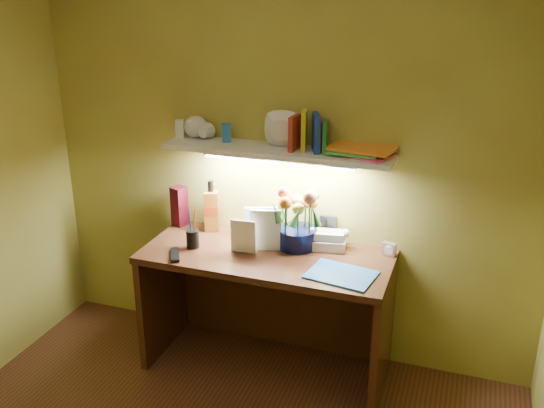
{
  "coord_description": "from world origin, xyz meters",
  "views": [
    {
      "loc": [
        1.04,
        -1.7,
        2.22
      ],
      "look_at": [
        -0.02,
        1.35,
        0.99
      ],
      "focal_mm": 40.0,
      "sensor_mm": 36.0,
      "label": 1
    }
  ],
  "objects_px": {
    "flower_bouquet": "(297,215)",
    "whisky_bottle": "(211,206)",
    "telephone": "(328,238)",
    "desk": "(267,312)",
    "desk_clock": "(389,249)"
  },
  "relations": [
    {
      "from": "flower_bouquet",
      "to": "whisky_bottle",
      "type": "height_order",
      "value": "flower_bouquet"
    },
    {
      "from": "flower_bouquet",
      "to": "whisky_bottle",
      "type": "relative_size",
      "value": 1.25
    },
    {
      "from": "flower_bouquet",
      "to": "telephone",
      "type": "xyz_separation_m",
      "value": [
        0.17,
        0.04,
        -0.14
      ]
    },
    {
      "from": "desk",
      "to": "whisky_bottle",
      "type": "relative_size",
      "value": 4.43
    },
    {
      "from": "flower_bouquet",
      "to": "whisky_bottle",
      "type": "xyz_separation_m",
      "value": [
        -0.56,
        0.07,
        -0.04
      ]
    },
    {
      "from": "telephone",
      "to": "whisky_bottle",
      "type": "height_order",
      "value": "whisky_bottle"
    },
    {
      "from": "telephone",
      "to": "whisky_bottle",
      "type": "bearing_deg",
      "value": 168.31
    },
    {
      "from": "desk",
      "to": "desk_clock",
      "type": "relative_size",
      "value": 18.9
    },
    {
      "from": "flower_bouquet",
      "to": "desk_clock",
      "type": "xyz_separation_m",
      "value": [
        0.52,
        0.06,
        -0.16
      ]
    },
    {
      "from": "desk_clock",
      "to": "desk",
      "type": "bearing_deg",
      "value": -151.27
    },
    {
      "from": "telephone",
      "to": "desk_clock",
      "type": "relative_size",
      "value": 2.71
    },
    {
      "from": "flower_bouquet",
      "to": "telephone",
      "type": "bearing_deg",
      "value": 14.56
    },
    {
      "from": "desk",
      "to": "flower_bouquet",
      "type": "xyz_separation_m",
      "value": [
        0.14,
        0.15,
        0.57
      ]
    },
    {
      "from": "telephone",
      "to": "desk_clock",
      "type": "distance_m",
      "value": 0.35
    },
    {
      "from": "desk",
      "to": "telephone",
      "type": "bearing_deg",
      "value": 31.73
    }
  ]
}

